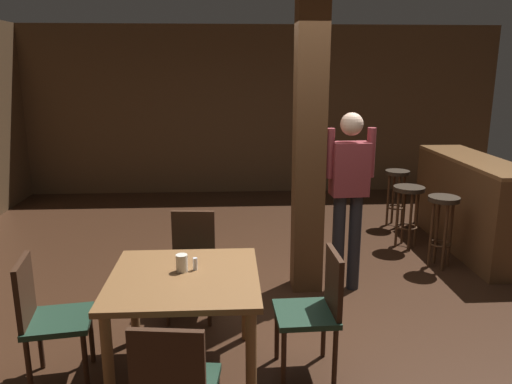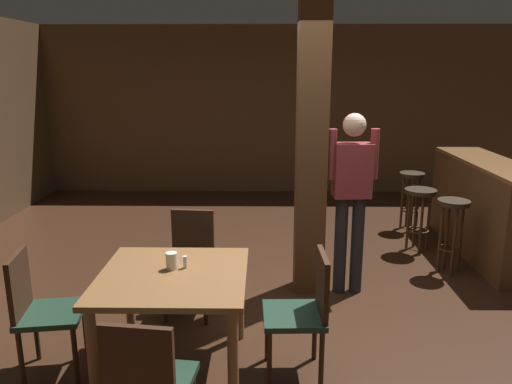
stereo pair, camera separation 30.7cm
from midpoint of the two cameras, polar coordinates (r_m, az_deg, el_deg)
name	(u,v)px [view 2 (the right image)]	position (r m, az deg, el deg)	size (l,w,h in m)	color
ground_plane	(294,312)	(4.59, 6.38, -13.47)	(10.80, 10.80, 0.00)	#382114
wall_back	(280,111)	(8.59, 3.78, 9.26)	(8.00, 0.10, 2.80)	brown
pillar	(311,147)	(4.64, 8.25, 5.06)	(0.28, 0.28, 2.80)	brown
dining_table	(173,289)	(3.53, -6.93, -10.94)	(1.01, 1.01, 0.74)	brown
chair_east	(305,308)	(3.55, 8.15, -13.01)	(0.43, 0.43, 0.89)	#1E3828
chair_south	(147,383)	(2.83, -9.10, -20.79)	(0.47, 0.47, 0.89)	#1E3828
chair_west	(39,307)	(3.78, -21.37, -12.17)	(0.48, 0.48, 0.89)	#1E3828
chair_north	(191,257)	(4.41, -5.51, -7.38)	(0.46, 0.46, 0.89)	#1E3828
napkin_cup	(172,261)	(3.54, -7.16, -7.84)	(0.08, 0.08, 0.12)	silver
salt_shaker	(185,262)	(3.55, -5.65, -8.01)	(0.03, 0.03, 0.09)	silver
standing_person	(351,191)	(4.72, 12.69, 0.07)	(0.47, 0.22, 1.72)	maroon
bar_counter	(479,207)	(6.31, 25.40, -1.62)	(0.56, 2.08, 1.09)	brown
bar_stool_near	(452,220)	(5.61, 22.99, -2.95)	(0.33, 0.33, 0.79)	#2D2319
bar_stool_mid	(420,204)	(6.15, 19.57, -1.37)	(0.36, 0.36, 0.75)	#2D2319
bar_stool_far	(411,188)	(6.95, 18.52, 0.44)	(0.32, 0.32, 0.77)	#2D2319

